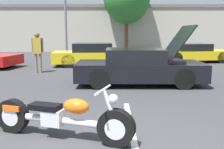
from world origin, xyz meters
TOP-DOWN VIEW (x-y plane):
  - far_building at (0.00, 22.80)m, footprint 32.00×4.20m
  - motorcycle at (-0.60, 1.13)m, footprint 2.55×1.05m
  - show_car_hood_open at (1.27, 5.77)m, footprint 4.43×1.88m
  - parked_car_mid_right_row at (5.32, 12.41)m, footprint 4.84×2.38m
  - parked_car_mid_left_row at (-0.65, 10.81)m, footprint 4.75×2.16m
  - spectator_midground at (-3.07, 8.31)m, footprint 0.52×0.24m

SIDE VIEW (x-z plane):
  - motorcycle at x=-0.60m, z-range -0.09..0.85m
  - parked_car_mid_right_row at x=5.32m, z-range -0.02..1.13m
  - parked_car_mid_left_row at x=-0.65m, z-range -0.03..1.23m
  - show_car_hood_open at x=1.27m, z-range -0.42..1.65m
  - spectator_midground at x=-3.07m, z-range 0.19..2.01m
  - far_building at x=0.00m, z-range 0.14..4.54m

